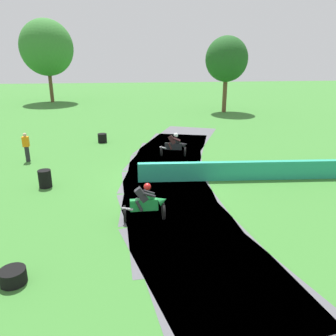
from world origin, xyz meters
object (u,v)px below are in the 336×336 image
object	(u,v)px
tire_stack_mid_a	(45,179)
tire_stack_near	(102,138)
motorcycle_lead_black	(175,145)
motorcycle_chase_green	(146,203)
track_marshal	(26,147)
tire_stack_mid_b	(13,276)

from	to	relation	value
tire_stack_mid_a	tire_stack_near	bearing A→B (deg)	75.52
motorcycle_lead_black	motorcycle_chase_green	xyz separation A→B (m)	(-2.16, -7.80, 0.00)
motorcycle_lead_black	tire_stack_mid_a	size ratio (longest dim) A/B	2.14
motorcycle_chase_green	track_marshal	world-z (taller)	track_marshal
motorcycle_lead_black	track_marshal	xyz separation A→B (m)	(-8.34, -0.00, 0.16)
motorcycle_lead_black	motorcycle_chase_green	distance (m)	8.09
motorcycle_chase_green	tire_stack_mid_b	xyz separation A→B (m)	(-3.68, -3.11, -0.46)
motorcycle_chase_green	track_marshal	bearing A→B (deg)	128.37
motorcycle_lead_black	tire_stack_mid_a	bearing A→B (deg)	-147.82
motorcycle_lead_black	tire_stack_mid_b	xyz separation A→B (m)	(-5.84, -10.91, -0.46)
motorcycle_chase_green	tire_stack_mid_a	world-z (taller)	motorcycle_chase_green
tire_stack_mid_a	tire_stack_mid_b	xyz separation A→B (m)	(0.66, -6.82, -0.20)
tire_stack_mid_a	motorcycle_chase_green	bearing A→B (deg)	-40.55
motorcycle_lead_black	track_marshal	size ratio (longest dim) A/B	1.05
motorcycle_chase_green	tire_stack_near	xyz separation A→B (m)	(-2.28, 11.66, -0.36)
motorcycle_chase_green	tire_stack_near	size ratio (longest dim) A/B	2.79
track_marshal	tire_stack_mid_b	bearing A→B (deg)	-77.12
motorcycle_lead_black	tire_stack_near	xyz separation A→B (m)	(-4.45, 3.86, -0.36)
motorcycle_lead_black	track_marshal	distance (m)	8.34
tire_stack_mid_b	track_marshal	bearing A→B (deg)	102.88
tire_stack_near	track_marshal	xyz separation A→B (m)	(-3.89, -3.86, 0.52)
tire_stack_near	tire_stack_mid_b	world-z (taller)	tire_stack_near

